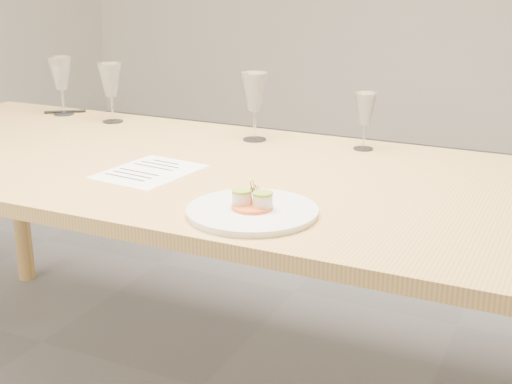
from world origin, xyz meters
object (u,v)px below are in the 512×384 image
at_px(dining_table, 196,186).
at_px(wine_glass_3, 365,110).
at_px(dinner_plate, 252,210).
at_px(wine_glass_2, 255,93).
at_px(ballpoint_pen, 65,112).
at_px(wine_glass_0, 60,74).
at_px(recipe_sheet, 149,172).
at_px(wine_glass_1, 110,81).

height_order(dining_table, wine_glass_3, wine_glass_3).
bearing_deg(dinner_plate, wine_glass_2, 115.36).
distance_m(ballpoint_pen, wine_glass_0, 0.15).
height_order(dinner_plate, ballpoint_pen, dinner_plate).
bearing_deg(wine_glass_0, wine_glass_3, -0.59).
height_order(recipe_sheet, wine_glass_1, wine_glass_1).
relative_size(ballpoint_pen, wine_glass_2, 0.59).
distance_m(dinner_plate, recipe_sheet, 0.46).
relative_size(dinner_plate, recipe_sheet, 1.02).
relative_size(dinner_plate, ballpoint_pen, 2.34).
xyz_separation_m(dining_table, dinner_plate, (0.34, -0.32, 0.08)).
relative_size(dinner_plate, wine_glass_2, 1.39).
relative_size(dining_table, wine_glass_3, 13.46).
bearing_deg(wine_glass_3, dining_table, -135.86).
relative_size(wine_glass_0, wine_glass_1, 1.03).
relative_size(dining_table, wine_glass_0, 10.91).
distance_m(wine_glass_2, wine_glass_3, 0.36).
bearing_deg(wine_glass_2, dinner_plate, -64.64).
bearing_deg(wine_glass_2, recipe_sheet, -102.76).
relative_size(dining_table, recipe_sheet, 7.98).
bearing_deg(wine_glass_2, dining_table, -94.55).
xyz_separation_m(wine_glass_0, wine_glass_3, (1.20, -0.01, -0.03)).
bearing_deg(wine_glass_0, dinner_plate, -31.58).
bearing_deg(wine_glass_0, wine_glass_2, -3.43).
bearing_deg(dinner_plate, recipe_sheet, 155.05).
distance_m(dining_table, wine_glass_0, 0.93).
xyz_separation_m(dinner_plate, recipe_sheet, (-0.42, 0.19, -0.01)).
distance_m(dining_table, dinner_plate, 0.47).
height_order(ballpoint_pen, wine_glass_0, wine_glass_0).
distance_m(dinner_plate, wine_glass_3, 0.70).
bearing_deg(wine_glass_2, wine_glass_1, 177.87).
distance_m(wine_glass_0, wine_glass_1, 0.25).
relative_size(ballpoint_pen, wine_glass_1, 0.61).
bearing_deg(dining_table, wine_glass_3, 44.14).
height_order(dinner_plate, wine_glass_2, wine_glass_2).
bearing_deg(wine_glass_0, wine_glass_1, -6.45).
xyz_separation_m(dinner_plate, wine_glass_2, (-0.31, 0.66, 0.14)).
height_order(dining_table, recipe_sheet, recipe_sheet).
bearing_deg(recipe_sheet, wine_glass_3, 53.13).
height_order(dining_table, wine_glass_1, wine_glass_1).
relative_size(dining_table, wine_glass_2, 10.84).
xyz_separation_m(recipe_sheet, wine_glass_3, (0.46, 0.50, 0.12)).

